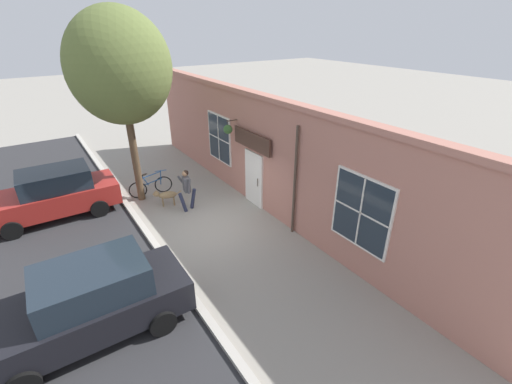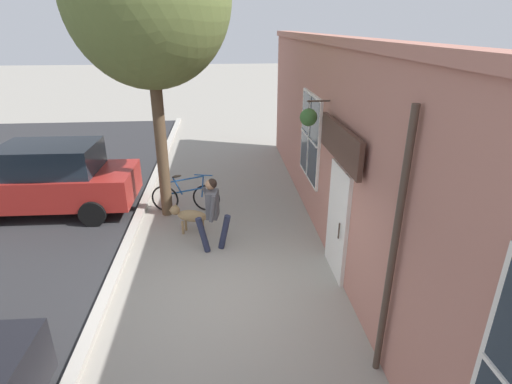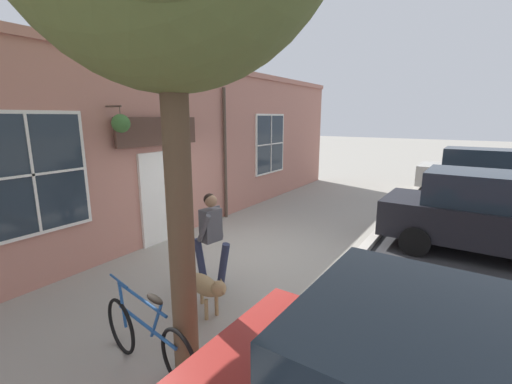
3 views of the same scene
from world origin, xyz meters
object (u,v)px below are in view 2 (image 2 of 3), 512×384
Objects in this scene: pedestrian_walking at (212,209)px; parked_car_nearest_curb at (47,179)px; dog_on_leash at (189,216)px; leaning_bicycle at (186,197)px.

pedestrian_walking is 0.37× the size of parked_car_nearest_curb.
pedestrian_walking is at bearing 151.13° from parked_car_nearest_curb.
dog_on_leash is at bearing 157.62° from parked_car_nearest_curb.
pedestrian_walking is 4.67m from parked_car_nearest_curb.
pedestrian_walking is 0.93× the size of leaning_bicycle.
pedestrian_walking reaches higher than leaning_bicycle.
pedestrian_walking reaches higher than dog_on_leash.
pedestrian_walking is 2.22m from leaning_bicycle.
leaning_bicycle reaches higher than dog_on_leash.
parked_car_nearest_curb is (3.37, -0.24, 0.50)m from leaning_bicycle.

